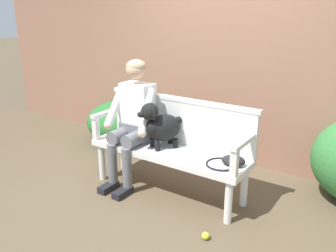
% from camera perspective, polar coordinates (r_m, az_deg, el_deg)
% --- Properties ---
extents(ground_plane, '(40.00, 40.00, 0.00)m').
position_cam_1_polar(ground_plane, '(3.82, 0.00, -10.41)').
color(ground_plane, brown).
extents(brick_garden_fence, '(8.00, 0.30, 2.38)m').
position_cam_1_polar(brick_garden_fence, '(4.51, 9.24, 9.89)').
color(brick_garden_fence, '#936651').
rests_on(brick_garden_fence, ground).
extents(hedge_bush_far_left, '(1.08, 1.00, 0.59)m').
position_cam_1_polar(hedge_bush_far_left, '(5.12, -7.12, 0.69)').
color(hedge_bush_far_left, '#286B2D').
rests_on(hedge_bush_far_left, ground).
extents(garden_bench, '(1.70, 0.48, 0.48)m').
position_cam_1_polar(garden_bench, '(3.64, 0.00, -4.69)').
color(garden_bench, white).
rests_on(garden_bench, ground).
extents(bench_backrest, '(1.74, 0.06, 0.50)m').
position_cam_1_polar(bench_backrest, '(3.70, 1.83, 0.92)').
color(bench_backrest, white).
rests_on(bench_backrest, garden_bench).
extents(bench_armrest_left_end, '(0.06, 0.48, 0.28)m').
position_cam_1_polar(bench_armrest_left_end, '(3.97, -10.42, 1.06)').
color(bench_armrest_left_end, white).
rests_on(bench_armrest_left_end, garden_bench).
extents(bench_armrest_right_end, '(0.06, 0.48, 0.28)m').
position_cam_1_polar(bench_armrest_right_end, '(3.12, 11.55, -3.92)').
color(bench_armrest_right_end, white).
rests_on(bench_armrest_right_end, garden_bench).
extents(person_seated, '(0.56, 0.64, 1.35)m').
position_cam_1_polar(person_seated, '(3.77, -5.59, 1.39)').
color(person_seated, black).
rests_on(person_seated, ground).
extents(dog_on_bench, '(0.37, 0.48, 0.49)m').
position_cam_1_polar(dog_on_bench, '(3.58, -1.25, 0.14)').
color(dog_on_bench, black).
rests_on(dog_on_bench, garden_bench).
extents(tennis_racket, '(0.35, 0.58, 0.03)m').
position_cam_1_polar(tennis_racket, '(3.32, 8.87, -5.95)').
color(tennis_racket, black).
rests_on(tennis_racket, garden_bench).
extents(baseball_glove, '(0.24, 0.20, 0.09)m').
position_cam_1_polar(baseball_glove, '(3.30, 10.46, -5.49)').
color(baseball_glove, black).
rests_on(baseball_glove, garden_bench).
extents(tennis_ball, '(0.07, 0.07, 0.07)m').
position_cam_1_polar(tennis_ball, '(3.12, 6.06, -17.16)').
color(tennis_ball, '#CCDB33').
rests_on(tennis_ball, ground).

